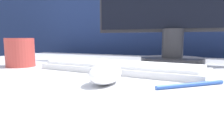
# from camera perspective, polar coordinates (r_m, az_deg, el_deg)

# --- Properties ---
(partition_panel) EXTENTS (5.00, 0.03, 1.43)m
(partition_panel) POSITION_cam_1_polar(r_m,az_deg,el_deg) (1.25, 18.76, 1.00)
(partition_panel) COLOR navy
(partition_panel) RESTS_ON ground_plane
(computer_mouse_near) EXTENTS (0.06, 0.11, 0.04)m
(computer_mouse_near) POSITION_cam_1_polar(r_m,az_deg,el_deg) (0.43, -1.70, -0.84)
(computer_mouse_near) COLOR white
(computer_mouse_near) RESTS_ON desk
(keyboard) EXTENTS (0.46, 0.19, 0.02)m
(keyboard) POSITION_cam_1_polar(r_m,az_deg,el_deg) (0.59, 2.28, 0.76)
(keyboard) COLOR silver
(keyboard) RESTS_ON desk
(mug) EXTENTS (0.09, 0.09, 0.09)m
(mug) POSITION_cam_1_polar(r_m,az_deg,el_deg) (0.75, -22.90, 4.26)
(mug) COLOR #A33833
(mug) RESTS_ON desk
(pen) EXTENTS (0.11, 0.11, 0.01)m
(pen) POSITION_cam_1_polar(r_m,az_deg,el_deg) (0.43, 19.93, -3.63)
(pen) COLOR #284C9E
(pen) RESTS_ON desk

